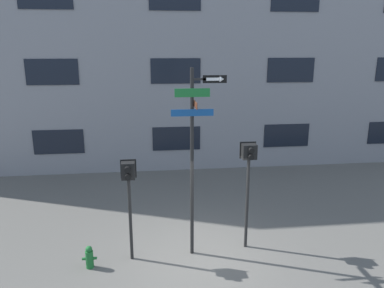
{
  "coord_description": "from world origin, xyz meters",
  "views": [
    {
      "loc": [
        -1.13,
        -8.21,
        5.22
      ],
      "look_at": [
        -0.12,
        0.36,
        2.92
      ],
      "focal_mm": 35.0,
      "sensor_mm": 36.0,
      "label": 1
    }
  ],
  "objects_px": {
    "street_sign_pole": "(194,147)",
    "pedestrian_signal_left": "(129,183)",
    "pedestrian_signal_right": "(249,166)",
    "fire_hydrant": "(89,257)"
  },
  "relations": [
    {
      "from": "street_sign_pole",
      "to": "pedestrian_signal_left",
      "type": "relative_size",
      "value": 1.83
    },
    {
      "from": "pedestrian_signal_right",
      "to": "fire_hydrant",
      "type": "distance_m",
      "value": 4.48
    },
    {
      "from": "pedestrian_signal_left",
      "to": "fire_hydrant",
      "type": "xyz_separation_m",
      "value": [
        -1.0,
        -0.27,
        -1.76
      ]
    },
    {
      "from": "pedestrian_signal_left",
      "to": "street_sign_pole",
      "type": "bearing_deg",
      "value": 2.94
    },
    {
      "from": "pedestrian_signal_right",
      "to": "fire_hydrant",
      "type": "bearing_deg",
      "value": -172.73
    },
    {
      "from": "pedestrian_signal_right",
      "to": "pedestrian_signal_left",
      "type": "bearing_deg",
      "value": -175.48
    },
    {
      "from": "pedestrian_signal_left",
      "to": "fire_hydrant",
      "type": "height_order",
      "value": "pedestrian_signal_left"
    },
    {
      "from": "pedestrian_signal_left",
      "to": "fire_hydrant",
      "type": "distance_m",
      "value": 2.04
    },
    {
      "from": "street_sign_pole",
      "to": "pedestrian_signal_right",
      "type": "bearing_deg",
      "value": 6.31
    },
    {
      "from": "street_sign_pole",
      "to": "pedestrian_signal_right",
      "type": "relative_size",
      "value": 1.65
    }
  ]
}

